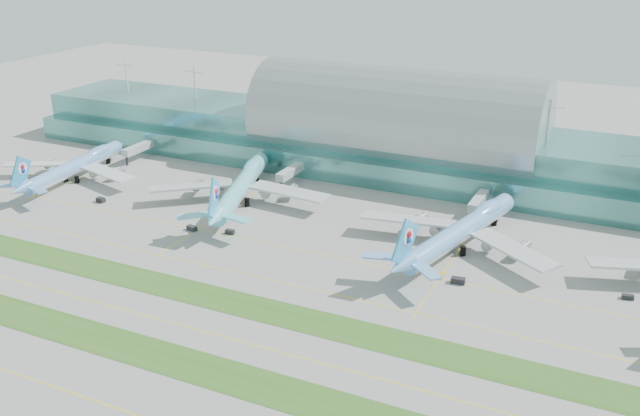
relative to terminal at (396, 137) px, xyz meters
The scene contains 18 objects.
ground 129.58m from the terminal, 90.00° to the right, with size 700.00×700.00×0.00m, color gray.
terminal is the anchor object (origin of this frame).
grass_strip_near 157.43m from the terminal, 90.00° to the right, with size 420.00×12.00×0.08m, color #2D591E.
grass_strip_far 127.58m from the terminal, 90.00° to the right, with size 420.00×12.00×0.08m, color #2D591E.
taxiline_a 177.36m from the terminal, 90.00° to the right, with size 420.00×0.35×0.01m, color yellow.
taxiline_b 143.50m from the terminal, 90.00° to the right, with size 420.00×0.35×0.01m, color yellow.
taxiline_c 111.70m from the terminal, 90.01° to the right, with size 420.00×0.35×0.01m, color yellow.
taxiline_d 89.92m from the terminal, 90.01° to the right, with size 420.00×0.35×0.01m, color yellow.
airliner_a 131.10m from the terminal, 149.43° to the right, with size 60.85×69.46×19.12m.
airliner_b 71.70m from the terminal, 123.13° to the right, with size 65.45×75.85×21.35m.
airliner_c 80.25m from the terminal, 54.96° to the right, with size 66.60×76.79×21.37m.
gse_a 149.53m from the terminal, 146.75° to the right, with size 4.21×1.92×1.57m, color yellow.
gse_b 120.31m from the terminal, 136.14° to the right, with size 3.18×2.06×1.72m, color black.
gse_c 99.85m from the terminal, 113.94° to the right, with size 3.56×1.79×1.60m, color black.
gse_d 92.39m from the terminal, 107.14° to the right, with size 3.12×1.62×1.49m, color black.
gse_e 100.17m from the terminal, 62.85° to the right, with size 2.97×1.80×1.51m, color #D3940C.
gse_f 104.04m from the terminal, 60.09° to the right, with size 4.01×2.11×1.71m, color black.
gse_g 124.99m from the terminal, 39.18° to the right, with size 3.09×1.64×1.29m, color black.
Camera 1 is at (93.64, -142.95, 96.03)m, focal length 40.00 mm.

